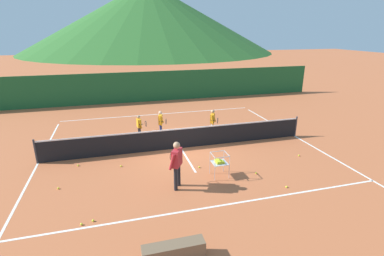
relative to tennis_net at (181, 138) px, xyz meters
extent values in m
plane|color=#BC6038|center=(0.00, 0.00, -0.50)|extent=(120.00, 120.00, 0.00)
cube|color=white|center=(0.00, -4.86, -0.50)|extent=(12.13, 0.08, 0.01)
cube|color=white|center=(0.00, 5.93, -0.50)|extent=(12.13, 0.08, 0.01)
cube|color=white|center=(-6.06, 0.00, -0.50)|extent=(0.08, 10.79, 0.01)
cube|color=white|center=(6.06, 0.00, -0.50)|extent=(0.08, 10.79, 0.01)
cube|color=white|center=(0.00, 0.00, -0.50)|extent=(0.08, 5.06, 0.01)
cylinder|color=#333338|center=(-6.08, 0.00, 0.03)|extent=(0.08, 0.08, 1.05)
cylinder|color=#333338|center=(6.08, 0.00, 0.03)|extent=(0.08, 0.08, 1.05)
cube|color=black|center=(0.00, 0.00, -0.04)|extent=(12.08, 0.02, 0.92)
cube|color=white|center=(0.00, 0.00, 0.45)|extent=(12.08, 0.03, 0.06)
cylinder|color=black|center=(-1.02, -3.57, -0.08)|extent=(0.13, 0.13, 0.85)
cylinder|color=black|center=(-0.85, -3.29, -0.08)|extent=(0.13, 0.13, 0.85)
cube|color=#B2262D|center=(-0.93, -3.43, 0.65)|extent=(0.46, 0.55, 0.60)
sphere|color=tan|center=(-0.93, -3.43, 1.10)|extent=(0.23, 0.23, 0.23)
cylinder|color=#B2262D|center=(-1.15, -3.64, 0.61)|extent=(0.24, 0.20, 0.58)
cylinder|color=#B2262D|center=(-0.82, -3.16, 0.61)|extent=(0.20, 0.17, 0.58)
torus|color=#262628|center=(-1.04, -3.03, 0.55)|extent=(0.17, 0.26, 0.29)
cylinder|color=black|center=(-0.83, -3.16, 0.55)|extent=(0.20, 0.14, 0.03)
cylinder|color=black|center=(-1.73, 1.92, -0.20)|extent=(0.09, 0.09, 0.60)
cylinder|color=black|center=(-1.69, 1.69, -0.20)|extent=(0.09, 0.09, 0.60)
cube|color=orange|center=(-1.71, 1.80, 0.31)|extent=(0.22, 0.38, 0.42)
sphere|color=tan|center=(-1.71, 1.80, 0.64)|extent=(0.17, 0.17, 0.17)
cylinder|color=orange|center=(-1.69, 2.01, 0.29)|extent=(0.17, 0.09, 0.41)
cylinder|color=orange|center=(-1.65, 1.60, 0.29)|extent=(0.13, 0.08, 0.42)
torus|color=#262628|center=(-1.38, 1.64, 0.30)|extent=(0.07, 0.29, 0.29)
cylinder|color=black|center=(-1.63, 1.61, 0.30)|extent=(0.22, 0.06, 0.03)
cylinder|color=navy|center=(-0.58, 1.98, -0.17)|extent=(0.10, 0.10, 0.66)
cylinder|color=navy|center=(-0.64, 1.74, -0.17)|extent=(0.10, 0.10, 0.66)
cube|color=orange|center=(-0.61, 1.86, 0.39)|extent=(0.28, 0.43, 0.46)
sphere|color=#DBAD84|center=(-0.61, 1.86, 0.74)|extent=(0.18, 0.18, 0.18)
cylinder|color=orange|center=(-0.50, 2.06, 0.36)|extent=(0.19, 0.11, 0.45)
cylinder|color=orange|center=(-0.64, 1.63, 0.36)|extent=(0.15, 0.10, 0.45)
torus|color=#262628|center=(-0.38, 1.56, 0.36)|extent=(0.10, 0.29, 0.29)
cylinder|color=black|center=(-0.62, 1.63, 0.36)|extent=(0.22, 0.08, 0.03)
cylinder|color=silver|center=(2.06, 1.42, -0.16)|extent=(0.10, 0.10, 0.67)
cylinder|color=silver|center=(1.94, 1.19, -0.16)|extent=(0.10, 0.10, 0.67)
cube|color=orange|center=(2.00, 1.31, 0.41)|extent=(0.36, 0.44, 0.47)
sphere|color=tan|center=(2.00, 1.31, 0.77)|extent=(0.19, 0.19, 0.19)
cylinder|color=orange|center=(2.16, 1.48, 0.38)|extent=(0.20, 0.15, 0.46)
cylinder|color=orange|center=(1.92, 1.09, 0.38)|extent=(0.16, 0.13, 0.46)
torus|color=#262628|center=(2.16, 0.96, 0.37)|extent=(0.16, 0.27, 0.29)
cylinder|color=black|center=(1.94, 1.08, 0.37)|extent=(0.21, 0.13, 0.03)
cylinder|color=#B7B7BC|center=(0.49, -2.74, -0.05)|extent=(0.02, 0.02, 0.89)
cylinder|color=#B7B7BC|center=(1.05, -2.74, -0.05)|extent=(0.02, 0.02, 0.89)
cylinder|color=#B7B7BC|center=(0.49, -3.30, -0.05)|extent=(0.02, 0.02, 0.89)
cylinder|color=#B7B7BC|center=(1.05, -3.30, -0.05)|extent=(0.02, 0.02, 0.89)
cube|color=#B7B7BC|center=(0.77, -3.02, 0.05)|extent=(0.56, 0.56, 0.01)
cube|color=#B7B7BC|center=(0.77, -2.74, 0.39)|extent=(0.56, 0.02, 0.02)
cube|color=#B7B7BC|center=(0.77, -3.30, 0.39)|extent=(0.56, 0.02, 0.02)
cube|color=#B7B7BC|center=(0.49, -3.02, 0.39)|extent=(0.02, 0.56, 0.02)
cube|color=#B7B7BC|center=(1.05, -3.02, 0.39)|extent=(0.02, 0.56, 0.02)
sphere|color=yellow|center=(0.64, -3.15, 0.08)|extent=(0.07, 0.07, 0.07)
sphere|color=yellow|center=(0.64, -3.08, 0.08)|extent=(0.07, 0.07, 0.07)
sphere|color=yellow|center=(0.64, -3.02, 0.08)|extent=(0.07, 0.07, 0.07)
sphere|color=yellow|center=(0.64, -2.95, 0.08)|extent=(0.07, 0.07, 0.07)
sphere|color=yellow|center=(0.64, -2.89, 0.09)|extent=(0.07, 0.07, 0.07)
sphere|color=yellow|center=(0.70, -3.14, 0.08)|extent=(0.07, 0.07, 0.07)
sphere|color=yellow|center=(0.70, -3.08, 0.09)|extent=(0.07, 0.07, 0.07)
sphere|color=yellow|center=(0.71, -3.01, 0.09)|extent=(0.07, 0.07, 0.07)
sphere|color=yellow|center=(0.71, -2.96, 0.09)|extent=(0.07, 0.07, 0.07)
sphere|color=yellow|center=(0.70, -2.88, 0.08)|extent=(0.07, 0.07, 0.07)
sphere|color=yellow|center=(0.77, -3.14, 0.08)|extent=(0.07, 0.07, 0.07)
sphere|color=yellow|center=(0.77, -3.08, 0.08)|extent=(0.07, 0.07, 0.07)
sphere|color=yellow|center=(0.77, -3.01, 0.08)|extent=(0.07, 0.07, 0.07)
sphere|color=yellow|center=(0.77, -2.96, 0.09)|extent=(0.07, 0.07, 0.07)
sphere|color=yellow|center=(0.77, -2.88, 0.08)|extent=(0.07, 0.07, 0.07)
sphere|color=yellow|center=(0.83, -3.14, 0.08)|extent=(0.07, 0.07, 0.07)
sphere|color=yellow|center=(0.84, -3.08, 0.09)|extent=(0.07, 0.07, 0.07)
sphere|color=yellow|center=(0.83, -3.02, 0.08)|extent=(0.07, 0.07, 0.07)
sphere|color=yellow|center=(0.83, -2.95, 0.09)|extent=(0.07, 0.07, 0.07)
sphere|color=yellow|center=(0.84, -2.88, 0.08)|extent=(0.07, 0.07, 0.07)
sphere|color=yellow|center=(0.91, -3.15, 0.08)|extent=(0.07, 0.07, 0.07)
sphere|color=yellow|center=(0.90, -3.08, 0.08)|extent=(0.07, 0.07, 0.07)
sphere|color=yellow|center=(0.90, -3.02, 0.08)|extent=(0.07, 0.07, 0.07)
sphere|color=yellow|center=(0.90, -2.95, 0.08)|extent=(0.07, 0.07, 0.07)
sphere|color=yellow|center=(0.90, -2.89, 0.08)|extent=(0.07, 0.07, 0.07)
sphere|color=yellow|center=(0.65, -3.15, 0.14)|extent=(0.07, 0.07, 0.07)
sphere|color=yellow|center=(0.64, -3.08, 0.14)|extent=(0.07, 0.07, 0.07)
sphere|color=yellow|center=(0.64, -3.01, 0.14)|extent=(0.07, 0.07, 0.07)
sphere|color=yellow|center=(0.64, -2.95, 0.14)|extent=(0.07, 0.07, 0.07)
sphere|color=yellow|center=(0.64, -2.89, 0.14)|extent=(0.07, 0.07, 0.07)
sphere|color=yellow|center=(0.71, -3.15, 0.14)|extent=(0.07, 0.07, 0.07)
sphere|color=yellow|center=(0.70, -3.09, 0.14)|extent=(0.07, 0.07, 0.07)
sphere|color=yellow|center=(0.71, -3.02, 0.14)|extent=(0.07, 0.07, 0.07)
sphere|color=yellow|center=(0.71, -2.95, 0.14)|extent=(0.07, 0.07, 0.07)
sphere|color=yellow|center=(0.70, -2.88, 0.14)|extent=(0.07, 0.07, 0.07)
sphere|color=yellow|center=(0.78, -3.14, 0.14)|extent=(0.07, 0.07, 0.07)
sphere|color=yellow|center=(0.77, -3.08, 0.14)|extent=(0.07, 0.07, 0.07)
sphere|color=yellow|center=(0.77, -3.02, 0.14)|extent=(0.07, 0.07, 0.07)
sphere|color=yellow|center=(0.77, -2.95, 0.14)|extent=(0.07, 0.07, 0.07)
sphere|color=yellow|center=(0.77, -2.89, 0.14)|extent=(0.07, 0.07, 0.07)
sphere|color=yellow|center=(0.84, -3.15, 0.14)|extent=(0.07, 0.07, 0.07)
sphere|color=yellow|center=(-2.76, -1.25, -0.47)|extent=(0.07, 0.07, 0.07)
sphere|color=yellow|center=(-0.68, -1.77, -0.47)|extent=(0.07, 0.07, 0.07)
sphere|color=yellow|center=(2.19, -3.25, -0.47)|extent=(0.07, 0.07, 0.07)
sphere|color=yellow|center=(2.74, -4.45, -0.47)|extent=(0.07, 0.07, 0.07)
sphere|color=yellow|center=(4.76, -2.26, -0.47)|extent=(0.07, 0.07, 0.07)
sphere|color=yellow|center=(-3.69, -4.63, -0.47)|extent=(0.07, 0.07, 0.07)
sphere|color=yellow|center=(0.24, -2.18, -0.47)|extent=(0.07, 0.07, 0.07)
sphere|color=yellow|center=(-4.93, -2.43, -0.47)|extent=(0.07, 0.07, 0.07)
sphere|color=yellow|center=(-4.00, -4.71, -0.47)|extent=(0.07, 0.07, 0.07)
sphere|color=yellow|center=(-4.44, -0.72, -0.47)|extent=(0.07, 0.07, 0.07)
cube|color=#1E5B2D|center=(0.00, 9.68, 0.64)|extent=(26.68, 0.08, 2.28)
cube|color=brown|center=(-1.75, -6.67, -0.27)|extent=(1.50, 0.36, 0.46)
cone|color=#2D6628|center=(6.91, 62.97, 7.47)|extent=(59.66, 59.66, 15.93)
camera|label=1|loc=(-2.80, -12.11, 4.73)|focal=26.99mm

